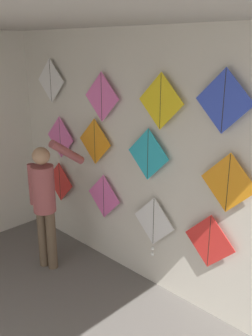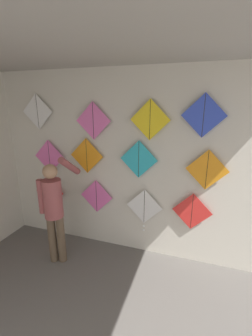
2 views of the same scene
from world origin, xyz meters
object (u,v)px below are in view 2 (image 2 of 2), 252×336
Objects in this scene: kite_8 at (37,112)px; kite_11 at (204,116)px; kite_0 at (50,192)px; kite_2 at (144,208)px; kite_3 at (192,212)px; shopkeeper at (54,205)px; kite_5 at (87,156)px; kite_9 at (93,121)px; kite_10 at (150,120)px; kite_4 at (49,157)px; kite_1 at (96,196)px; kite_7 at (207,170)px; kite_6 at (139,159)px.

kite_11 is (2.50, 0.00, -0.01)m from kite_8.
kite_0 reaches higher than kite_2.
kite_0 is 2.39m from kite_3.
kite_11 is at bearing -0.18° from shopkeeper.
shopkeeper is 2.94× the size of kite_5.
kite_5 is 1.00× the size of kite_9.
kite_3 is 1.93m from kite_9.
kite_8 is 1.00× the size of kite_9.
kite_11 is (0.68, 0.00, 0.07)m from kite_10.
kite_4 is 1.00× the size of kite_8.
kite_1 is 1.00× the size of kite_10.
kite_0 is 1.70m from kite_2.
kite_8 is at bearing 180.00° from kite_10.
kite_9 is 1.53m from kite_11.
kite_11 is (-0.11, 0.00, 0.70)m from kite_7.
shopkeeper is 2.94× the size of kite_11.
kite_8 is (-1.67, 0.00, 0.64)m from kite_6.
kite_1 is at bearing 180.00° from kite_11.
kite_8 is (-2.60, 0.00, 0.71)m from kite_7.
kite_9 is (-0.70, 0.00, 0.52)m from kite_6.
kite_5 is at bearing 180.00° from kite_6.
kite_11 is (2.42, 0.00, 1.35)m from kite_0.
kite_3 is at bearing 180.00° from kite_11.
kite_0 is at bearing 180.00° from kite_11.
kite_7 is at bearing 0.00° from kite_0.
kite_8 is 1.82m from kite_10.
shopkeeper is at bearing -44.69° from kite_8.
kite_7 is (0.14, 0.00, 0.63)m from kite_3.
kite_6 is 1.04m from kite_11.
shopkeeper is at bearing -123.55° from kite_9.
kite_0 is 2.16m from kite_10.
kite_8 is at bearing 180.00° from kite_3.
kite_5 reaches higher than kite_2.
kite_7 is 1.00× the size of kite_8.
kite_8 is (-2.46, 0.00, 1.34)m from kite_3.
kite_5 is (0.69, 0.00, 0.07)m from kite_4.
kite_9 is at bearing 180.00° from kite_6.
kite_9 is 1.00× the size of kite_11.
kite_11 is (0.83, 0.00, 0.63)m from kite_6.
kite_4 is 2.46m from kite_11.
kite_6 is at bearing 0.00° from kite_0.
kite_7 reaches higher than shopkeeper.
kite_11 reaches higher than kite_2.
kite_3 is at bearing 0.00° from kite_5.
kite_9 reaches higher than kite_0.
kite_3 is at bearing 180.00° from kite_7.
kite_6 is (0.84, 0.00, 0.01)m from kite_5.
kite_11 is at bearing 0.00° from kite_10.
kite_1 is 1.50m from kite_10.
kite_6 is 0.58m from kite_10.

